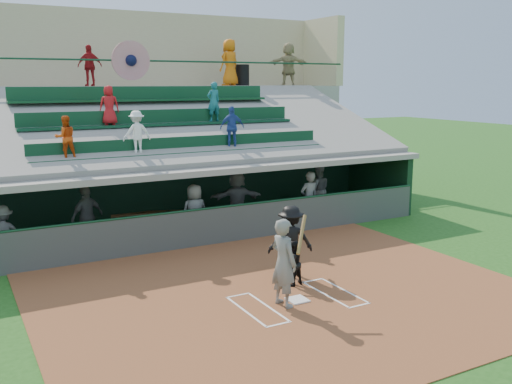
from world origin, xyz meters
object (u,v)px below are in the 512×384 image
catcher (293,263)px  trash_bin (242,75)px  home_plate (297,300)px  batter_at_plate (284,262)px

catcher → trash_bin: size_ratio=1.15×
catcher → trash_bin: trash_bin is taller
home_plate → trash_bin: (5.47, 13.22, 5.04)m
batter_at_plate → trash_bin: trash_bin is taller
home_plate → trash_bin: bearing=67.5°
catcher → home_plate: bearing=53.6°
batter_at_plate → trash_bin: 15.11m
batter_at_plate → trash_bin: bearing=66.2°
catcher → trash_bin: 14.08m
batter_at_plate → catcher: size_ratio=1.78×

